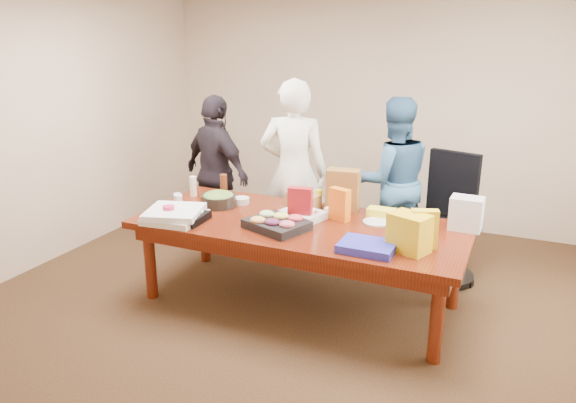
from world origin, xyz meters
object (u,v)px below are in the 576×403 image
at_px(person_center, 294,173).
at_px(person_right, 393,181).
at_px(office_chair, 447,223).
at_px(salad_bowl, 219,200).
at_px(sheet_cake, 303,214).
at_px(conference_table, 300,263).

xyz_separation_m(person_center, person_right, (0.91, 0.42, -0.09)).
height_order(office_chair, person_center, person_center).
height_order(office_chair, person_right, person_right).
relative_size(office_chair, salad_bowl, 3.56).
relative_size(sheet_cake, salad_bowl, 1.09).
distance_m(office_chair, person_center, 1.56).
relative_size(conference_table, person_right, 1.65).
bearing_deg(person_right, person_center, -2.40).
bearing_deg(person_center, conference_table, 101.99).
relative_size(person_center, salad_bowl, 5.74).
xyz_separation_m(office_chair, person_center, (-1.51, -0.13, 0.36)).
height_order(office_chair, salad_bowl, office_chair).
bearing_deg(sheet_cake, salad_bowl, -162.28).
distance_m(person_center, salad_bowl, 0.87).
bearing_deg(office_chair, salad_bowl, -140.61).
bearing_deg(salad_bowl, person_right, 40.89).
distance_m(office_chair, person_right, 0.72).
relative_size(conference_table, sheet_cake, 7.84).
bearing_deg(conference_table, sheet_cake, 100.40).
distance_m(sheet_cake, salad_bowl, 0.84).
bearing_deg(sheet_cake, conference_table, -62.02).
height_order(sheet_cake, salad_bowl, salad_bowl).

